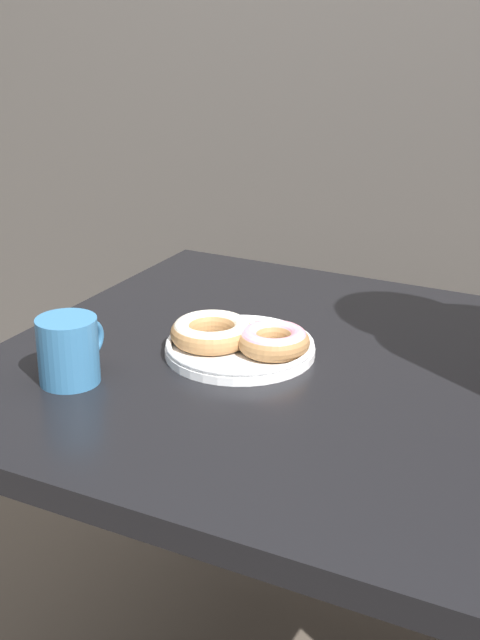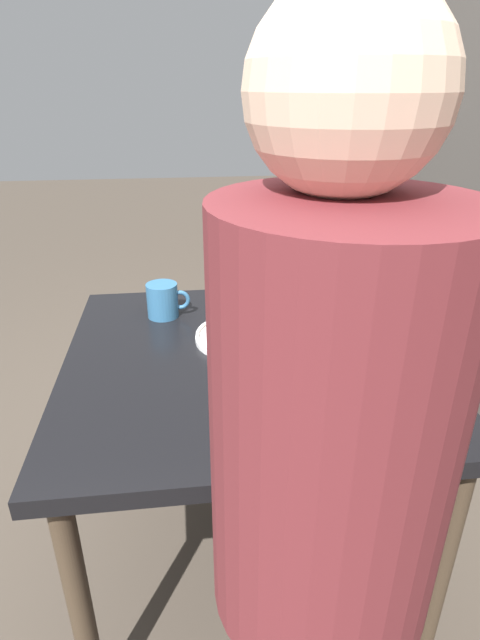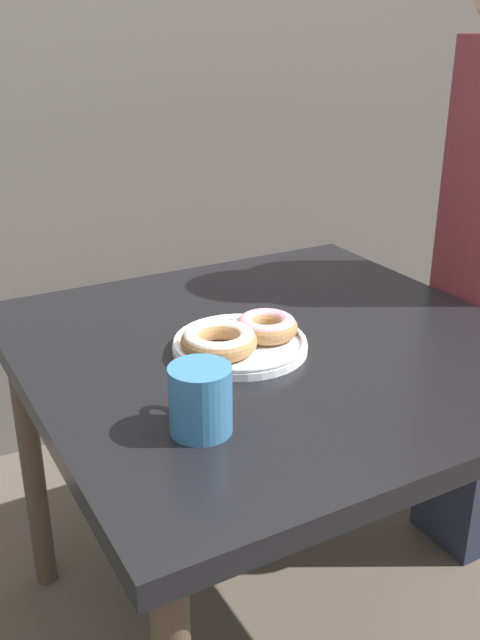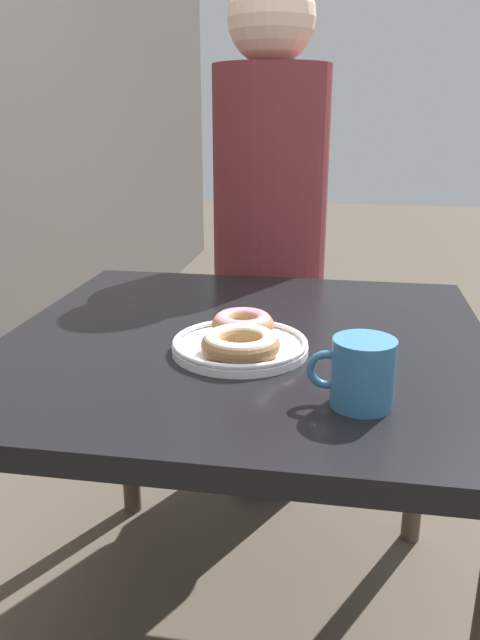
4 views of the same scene
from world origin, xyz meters
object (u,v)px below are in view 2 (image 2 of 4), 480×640
at_px(donut_plate, 239,331).
at_px(person_figure, 325,536).
at_px(coffee_mug, 163,300).
at_px(dining_table, 245,380).

height_order(donut_plate, person_figure, person_figure).
relative_size(donut_plate, coffee_mug, 2.15).
distance_m(donut_plate, person_figure, 0.72).
bearing_deg(dining_table, donut_plate, -176.40).
bearing_deg(donut_plate, dining_table, 3.60).
bearing_deg(coffee_mug, donut_plate, 48.98).
xyz_separation_m(dining_table, coffee_mug, (-0.26, -0.21, 0.13)).
bearing_deg(person_figure, donut_plate, -177.11).
distance_m(dining_table, coffee_mug, 0.36).
bearing_deg(person_figure, dining_table, -177.20).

